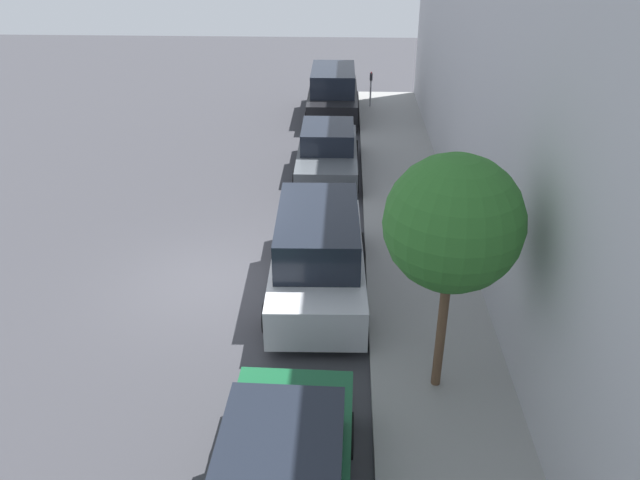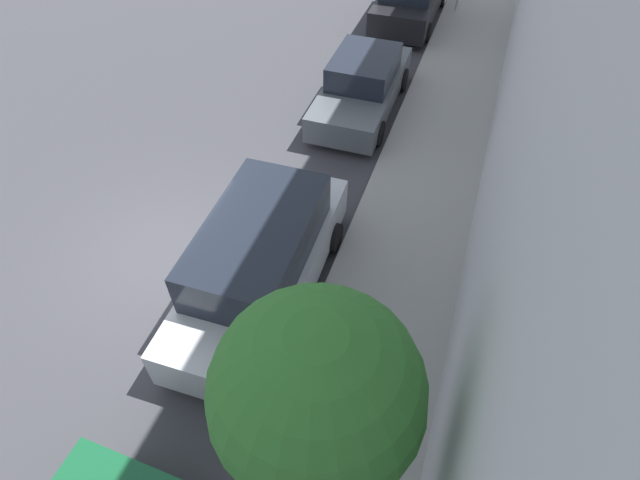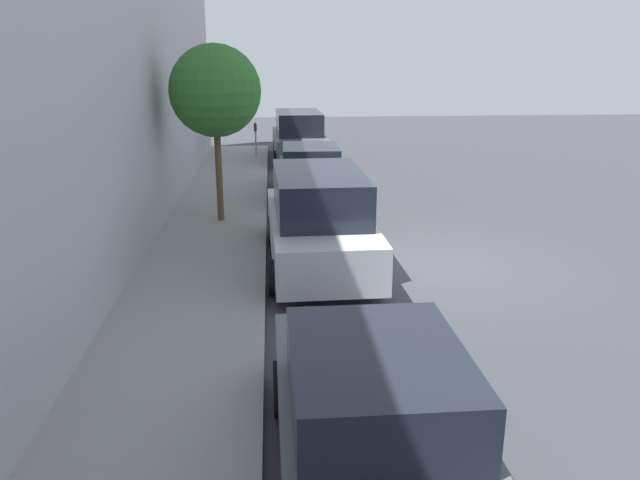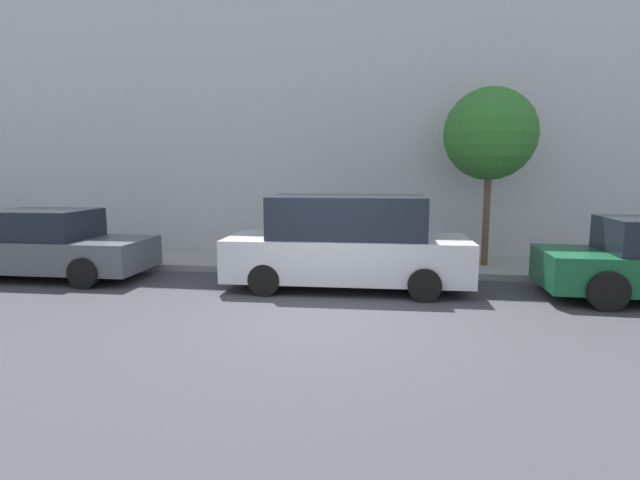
{
  "view_description": "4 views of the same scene",
  "coord_description": "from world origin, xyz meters",
  "views": [
    {
      "loc": [
        2.97,
        -11.76,
        7.44
      ],
      "look_at": [
        2.45,
        0.26,
        1.0
      ],
      "focal_mm": 35.0,
      "sensor_mm": 36.0,
      "label": 1
    },
    {
      "loc": [
        5.36,
        -5.37,
        7.79
      ],
      "look_at": [
        3.3,
        0.56,
        1.0
      ],
      "focal_mm": 28.0,
      "sensor_mm": 36.0,
      "label": 2
    },
    {
      "loc": [
        3.34,
        11.66,
        4.11
      ],
      "look_at": [
        2.54,
        1.4,
        1.0
      ],
      "focal_mm": 35.0,
      "sensor_mm": 36.0,
      "label": 3
    },
    {
      "loc": [
        -7.65,
        -1.13,
        2.42
      ],
      "look_at": [
        2.32,
        0.34,
        1.0
      ],
      "focal_mm": 28.0,
      "sensor_mm": 36.0,
      "label": 4
    }
  ],
  "objects": [
    {
      "name": "sidewalk",
      "position": [
        4.73,
        0.0,
        0.07
      ],
      "size": [
        2.46,
        32.0,
        0.15
      ],
      "color": "gray",
      "rests_on": "ground_plane"
    },
    {
      "name": "building_facade",
      "position": [
        6.96,
        0.0,
        5.04
      ],
      "size": [
        2.0,
        32.0,
        10.08
      ],
      "color": "#B7B7BC",
      "rests_on": "ground_plane"
    },
    {
      "name": "parked_minivan_third",
      "position": [
        2.43,
        -0.2,
        0.92
      ],
      "size": [
        2.04,
        4.95,
        1.9
      ],
      "color": "#B7BABF",
      "rests_on": "ground_plane"
    },
    {
      "name": "ground_plane",
      "position": [
        0.0,
        0.0,
        0.0
      ],
      "size": [
        60.0,
        60.0,
        0.0
      ],
      "primitive_type": "plane",
      "color": "#38383D"
    },
    {
      "name": "parked_sedan_fourth",
      "position": [
        2.42,
        6.56,
        0.72
      ],
      "size": [
        1.92,
        4.52,
        1.54
      ],
      "color": "#4C5156",
      "rests_on": "ground_plane"
    },
    {
      "name": "street_tree",
      "position": [
        4.61,
        -3.32,
        3.24
      ],
      "size": [
        2.14,
        2.14,
        4.17
      ],
      "color": "brown",
      "rests_on": "sidewalk"
    }
  ]
}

